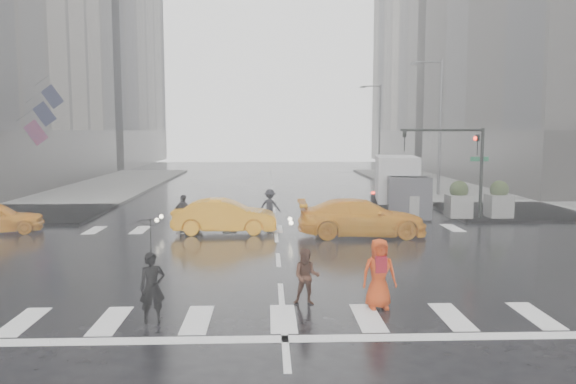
{
  "coord_description": "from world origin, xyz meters",
  "views": [
    {
      "loc": [
        -0.35,
        -18.71,
        4.38
      ],
      "look_at": [
        0.41,
        2.0,
        2.11
      ],
      "focal_mm": 35.0,
      "sensor_mm": 36.0,
      "label": 1
    }
  ],
  "objects_px": {
    "pedestrian_orange": "(379,273)",
    "taxi_mid": "(225,216)",
    "traffic_signal_pole": "(462,155)",
    "pedestrian_brown": "(307,277)",
    "box_truck": "(399,183)"
  },
  "relations": [
    {
      "from": "traffic_signal_pole",
      "to": "taxi_mid",
      "type": "relative_size",
      "value": 1.01
    },
    {
      "from": "traffic_signal_pole",
      "to": "taxi_mid",
      "type": "distance_m",
      "value": 11.83
    },
    {
      "from": "pedestrian_brown",
      "to": "pedestrian_orange",
      "type": "distance_m",
      "value": 1.81
    },
    {
      "from": "pedestrian_orange",
      "to": "box_truck",
      "type": "xyz_separation_m",
      "value": [
        4.24,
        15.85,
        0.72
      ]
    },
    {
      "from": "box_truck",
      "to": "traffic_signal_pole",
      "type": "bearing_deg",
      "value": -38.56
    },
    {
      "from": "traffic_signal_pole",
      "to": "pedestrian_brown",
      "type": "height_order",
      "value": "traffic_signal_pole"
    },
    {
      "from": "pedestrian_orange",
      "to": "taxi_mid",
      "type": "xyz_separation_m",
      "value": [
        -4.58,
        10.45,
        -0.15
      ]
    },
    {
      "from": "pedestrian_brown",
      "to": "pedestrian_orange",
      "type": "height_order",
      "value": "pedestrian_orange"
    },
    {
      "from": "traffic_signal_pole",
      "to": "pedestrian_brown",
      "type": "xyz_separation_m",
      "value": [
        -8.38,
        -12.93,
        -2.5
      ]
    },
    {
      "from": "traffic_signal_pole",
      "to": "box_truck",
      "type": "relative_size",
      "value": 0.8
    },
    {
      "from": "traffic_signal_pole",
      "to": "pedestrian_orange",
      "type": "distance_m",
      "value": 15.05
    },
    {
      "from": "pedestrian_brown",
      "to": "box_truck",
      "type": "relative_size",
      "value": 0.25
    },
    {
      "from": "traffic_signal_pole",
      "to": "pedestrian_orange",
      "type": "height_order",
      "value": "traffic_signal_pole"
    },
    {
      "from": "traffic_signal_pole",
      "to": "box_truck",
      "type": "xyz_separation_m",
      "value": [
        -2.39,
        2.54,
        -1.62
      ]
    },
    {
      "from": "box_truck",
      "to": "taxi_mid",
      "type": "bearing_deg",
      "value": -140.34
    }
  ]
}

